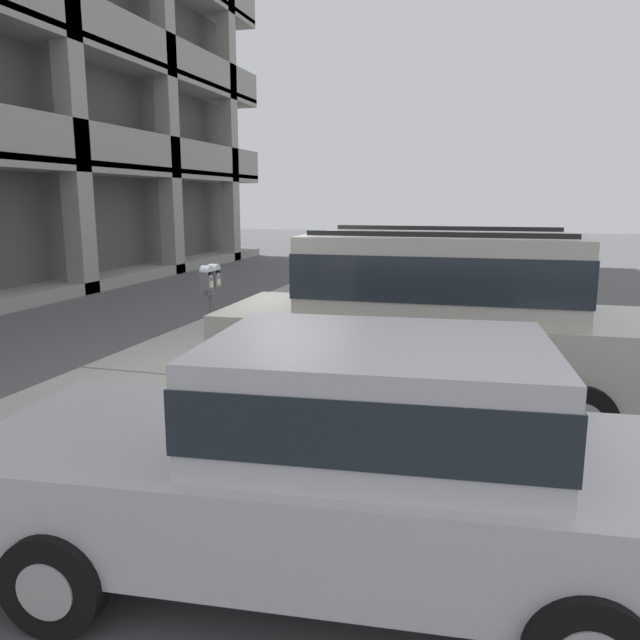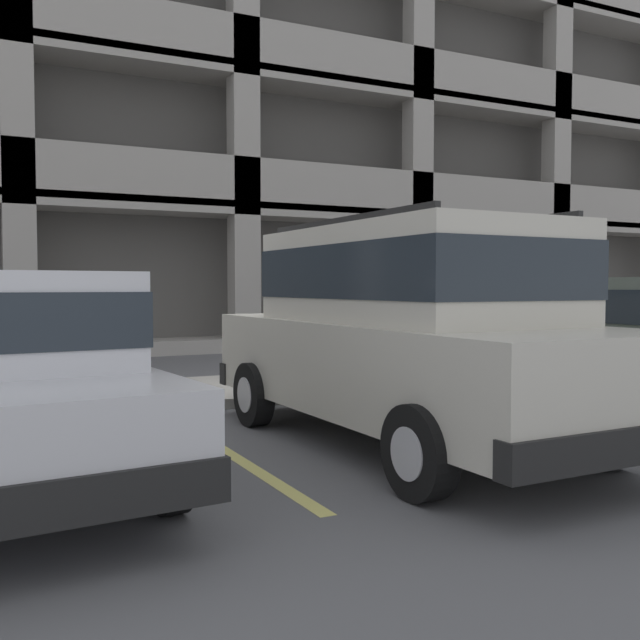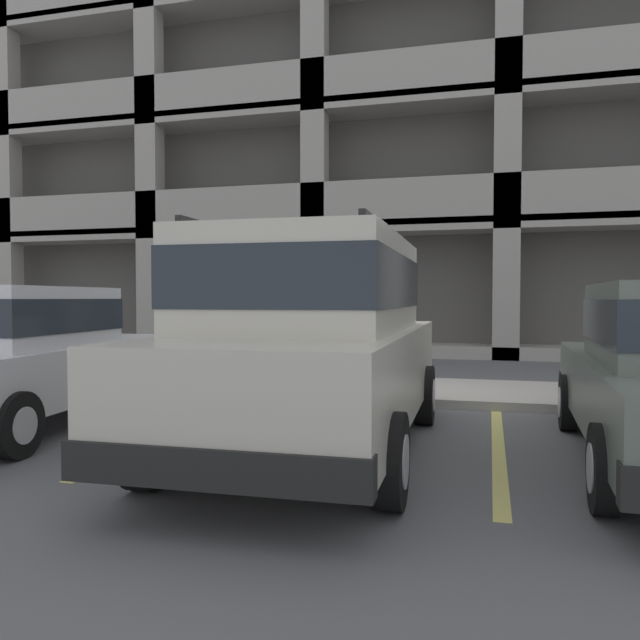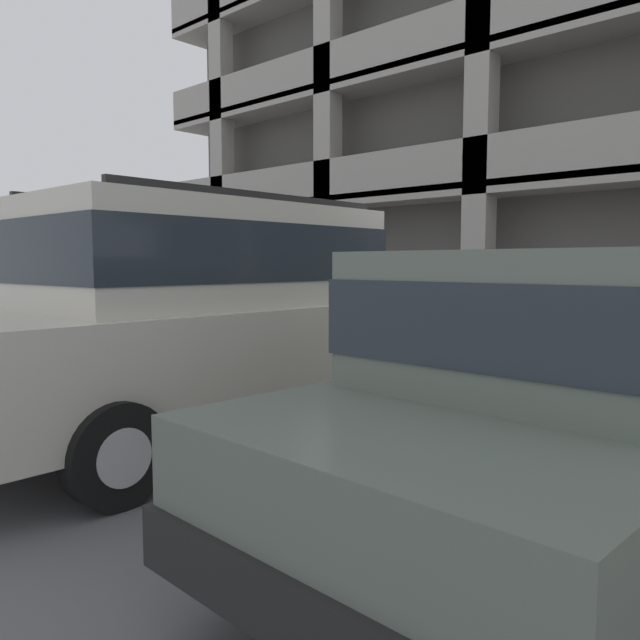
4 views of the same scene
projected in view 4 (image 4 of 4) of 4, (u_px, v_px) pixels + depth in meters
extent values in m
cube|color=#565659|center=(378.00, 398.00, 7.13)|extent=(80.00, 80.00, 0.10)
cube|color=#ADA89E|center=(440.00, 374.00, 8.07)|extent=(40.00, 2.20, 0.12)
cube|color=#606060|center=(122.00, 326.00, 13.51)|extent=(0.03, 2.16, 0.00)
cube|color=#606060|center=(241.00, 342.00, 10.79)|extent=(0.03, 2.16, 0.00)
cube|color=#606060|center=(440.00, 369.00, 8.06)|extent=(0.03, 2.16, 0.00)
cube|color=#DBD16B|center=(67.00, 362.00, 9.40)|extent=(0.12, 4.80, 0.01)
cube|color=#DBD16B|center=(193.00, 392.00, 7.21)|extent=(0.12, 4.80, 0.01)
cube|color=#DBD16B|center=(430.00, 448.00, 5.02)|extent=(0.12, 4.80, 0.01)
cube|color=beige|center=(212.00, 351.00, 5.42)|extent=(1.94, 4.74, 0.80)
cube|color=beige|center=(206.00, 256.00, 5.31)|extent=(1.68, 2.95, 0.84)
cube|color=#232B33|center=(206.00, 253.00, 5.31)|extent=(1.71, 2.97, 0.46)
cube|color=black|center=(372.00, 354.00, 7.16)|extent=(1.88, 0.20, 0.24)
cube|color=silver|center=(417.00, 326.00, 6.79)|extent=(0.24, 0.04, 0.14)
cube|color=silver|center=(337.00, 319.00, 7.54)|extent=(0.24, 0.04, 0.14)
cylinder|color=black|center=(394.00, 385.00, 5.94)|extent=(0.21, 0.66, 0.66)
cylinder|color=#B2B2B7|center=(394.00, 385.00, 5.94)|extent=(0.23, 0.37, 0.36)
cylinder|color=black|center=(264.00, 365.00, 7.14)|extent=(0.21, 0.66, 0.66)
cylinder|color=#B2B2B7|center=(264.00, 365.00, 7.14)|extent=(0.23, 0.37, 0.36)
cylinder|color=black|center=(116.00, 455.00, 3.78)|extent=(0.21, 0.66, 0.66)
cylinder|color=#B2B2B7|center=(116.00, 455.00, 3.78)|extent=(0.23, 0.37, 0.36)
cube|color=black|center=(260.00, 195.00, 4.81)|extent=(0.11, 2.62, 0.05)
cube|color=black|center=(158.00, 206.00, 5.72)|extent=(0.11, 2.62, 0.05)
cube|color=silver|center=(68.00, 333.00, 7.95)|extent=(2.08, 4.53, 0.60)
cube|color=silver|center=(43.00, 285.00, 7.66)|extent=(1.66, 2.10, 0.64)
cube|color=#232B33|center=(43.00, 284.00, 7.66)|extent=(1.69, 2.13, 0.35)
cube|color=black|center=(198.00, 332.00, 9.66)|extent=(1.74, 0.31, 0.24)
cube|color=silver|center=(224.00, 318.00, 9.36)|extent=(0.24, 0.05, 0.14)
cube|color=silver|center=(178.00, 315.00, 10.01)|extent=(0.24, 0.05, 0.14)
cylinder|color=black|center=(194.00, 350.00, 8.54)|extent=(0.21, 0.61, 0.60)
cylinder|color=#B2B2B7|center=(194.00, 350.00, 8.54)|extent=(0.21, 0.34, 0.33)
cylinder|color=black|center=(122.00, 341.00, 9.56)|extent=(0.21, 0.61, 0.60)
cylinder|color=#B2B2B7|center=(122.00, 341.00, 9.56)|extent=(0.21, 0.34, 0.33)
cube|color=#5B665B|center=(594.00, 426.00, 3.40)|extent=(1.84, 4.45, 0.60)
cube|color=#5B665B|center=(576.00, 316.00, 3.13)|extent=(1.56, 2.03, 0.64)
cube|color=#232B33|center=(576.00, 313.00, 3.13)|extent=(1.58, 2.05, 0.35)
cube|color=black|center=(311.00, 615.00, 1.89)|extent=(1.74, 0.21, 0.24)
cube|color=silver|center=(634.00, 360.00, 5.33)|extent=(0.24, 0.04, 0.14)
cylinder|color=black|center=(554.00, 412.00, 4.98)|extent=(0.18, 0.60, 0.60)
cylinder|color=#B2B2B7|center=(554.00, 412.00, 4.98)|extent=(0.19, 0.34, 0.33)
cylinder|color=black|center=(309.00, 506.00, 3.05)|extent=(0.18, 0.60, 0.60)
cylinder|color=#B2B2B7|center=(309.00, 506.00, 3.05)|extent=(0.19, 0.34, 0.33)
cylinder|color=#595B60|center=(386.00, 332.00, 7.43)|extent=(0.07, 0.07, 1.11)
cube|color=#595B60|center=(387.00, 283.00, 7.38)|extent=(0.28, 0.06, 0.06)
cube|color=#515459|center=(380.00, 271.00, 7.43)|extent=(0.15, 0.11, 0.22)
cylinder|color=#9EA8B2|center=(380.00, 261.00, 7.42)|extent=(0.15, 0.11, 0.15)
cube|color=#B7B293|center=(377.00, 274.00, 7.39)|extent=(0.08, 0.01, 0.08)
cube|color=#515459|center=(394.00, 271.00, 7.30)|extent=(0.15, 0.11, 0.22)
cylinder|color=#9EA8B2|center=(394.00, 261.00, 7.29)|extent=(0.15, 0.11, 0.15)
cube|color=#B7B293|center=(390.00, 274.00, 7.26)|extent=(0.08, 0.01, 0.08)
cylinder|color=#595B60|center=(112.00, 305.00, 11.79)|extent=(0.07, 0.07, 1.14)
cube|color=#515459|center=(110.00, 266.00, 11.72)|extent=(0.15, 0.11, 0.22)
cylinder|color=#9EA8B2|center=(110.00, 260.00, 11.71)|extent=(0.15, 0.11, 0.15)
cube|color=#B7B293|center=(108.00, 268.00, 11.68)|extent=(0.08, 0.01, 0.08)
cube|color=gray|center=(222.00, 121.00, 19.80)|extent=(0.60, 0.50, 12.00)
cube|color=gray|center=(328.00, 94.00, 16.69)|extent=(0.60, 0.50, 12.00)
cube|color=gray|center=(483.00, 56.00, 13.58)|extent=(0.60, 0.50, 12.00)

